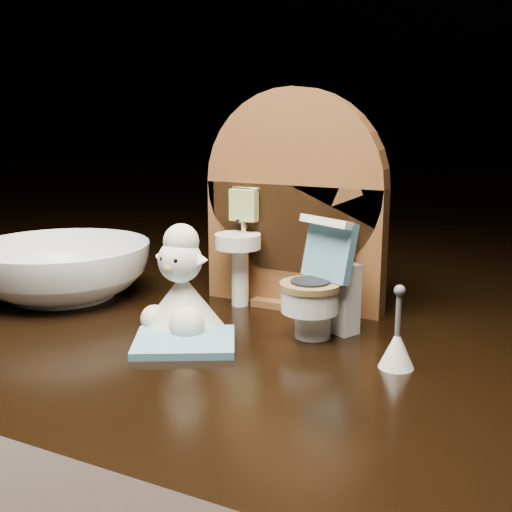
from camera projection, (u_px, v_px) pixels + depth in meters
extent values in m
cube|color=black|center=(251.00, 405.00, 0.41)|extent=(2.50, 2.50, 0.10)
cube|color=brown|center=(294.00, 246.00, 0.45)|extent=(0.13, 0.02, 0.09)
cylinder|color=brown|center=(294.00, 184.00, 0.44)|extent=(0.13, 0.02, 0.13)
cube|color=brown|center=(293.00, 301.00, 0.46)|extent=(0.05, 0.04, 0.01)
cylinder|color=white|center=(240.00, 275.00, 0.45)|extent=(0.01, 0.01, 0.04)
cylinder|color=white|center=(238.00, 241.00, 0.44)|extent=(0.03, 0.03, 0.01)
cylinder|color=silver|center=(244.00, 225.00, 0.45)|extent=(0.00, 0.00, 0.01)
cube|color=#9EAB5F|center=(244.00, 205.00, 0.45)|extent=(0.02, 0.01, 0.02)
cube|color=brown|center=(338.00, 240.00, 0.42)|extent=(0.02, 0.01, 0.02)
cylinder|color=beige|center=(334.00, 251.00, 0.42)|extent=(0.02, 0.02, 0.02)
cylinder|color=white|center=(313.00, 324.00, 0.39)|extent=(0.02, 0.02, 0.02)
cylinder|color=white|center=(310.00, 300.00, 0.39)|extent=(0.03, 0.03, 0.01)
cylinder|color=brown|center=(310.00, 286.00, 0.38)|extent=(0.04, 0.04, 0.00)
cube|color=white|center=(336.00, 296.00, 0.40)|extent=(0.03, 0.02, 0.04)
cube|color=#5790AA|center=(329.00, 250.00, 0.39)|extent=(0.04, 0.03, 0.04)
cube|color=white|center=(326.00, 222.00, 0.38)|extent=(0.04, 0.02, 0.01)
cylinder|color=#93C924|center=(347.00, 255.00, 0.39)|extent=(0.01, 0.01, 0.01)
cube|color=#5790AA|center=(185.00, 342.00, 0.38)|extent=(0.07, 0.07, 0.00)
cone|color=white|center=(397.00, 349.00, 0.34)|extent=(0.02, 0.02, 0.02)
cylinder|color=#59595B|center=(399.00, 314.00, 0.34)|extent=(0.00, 0.00, 0.03)
sphere|color=#59595B|center=(400.00, 291.00, 0.34)|extent=(0.01, 0.01, 0.01)
cone|color=beige|center=(183.00, 301.00, 0.40)|extent=(0.05, 0.05, 0.04)
sphere|color=beige|center=(187.00, 324.00, 0.39)|extent=(0.02, 0.02, 0.02)
sphere|color=beige|center=(155.00, 319.00, 0.40)|extent=(0.02, 0.02, 0.02)
sphere|color=silver|center=(180.00, 260.00, 0.40)|extent=(0.03, 0.03, 0.03)
sphere|color=tan|center=(171.00, 268.00, 0.39)|extent=(0.01, 0.01, 0.01)
sphere|color=beige|center=(181.00, 242.00, 0.39)|extent=(0.02, 0.02, 0.02)
cone|color=silver|center=(165.00, 252.00, 0.40)|extent=(0.01, 0.01, 0.01)
cone|color=silver|center=(198.00, 256.00, 0.39)|extent=(0.01, 0.01, 0.01)
sphere|color=black|center=(163.00, 259.00, 0.39)|extent=(0.00, 0.00, 0.00)
sphere|color=black|center=(176.00, 261.00, 0.38)|extent=(0.00, 0.00, 0.00)
imported|color=white|center=(62.00, 270.00, 0.47)|extent=(0.17, 0.17, 0.04)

